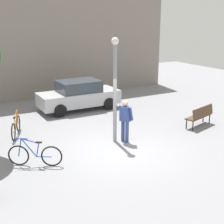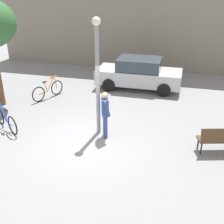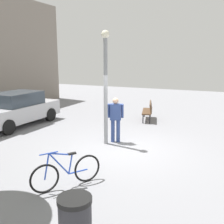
# 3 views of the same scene
# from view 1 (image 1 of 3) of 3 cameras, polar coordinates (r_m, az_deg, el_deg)

# --- Properties ---
(ground_plane) EXTENTS (36.00, 36.00, 0.00)m
(ground_plane) POSITION_cam_1_polar(r_m,az_deg,el_deg) (12.12, 1.28, -6.52)
(ground_plane) COLOR gray
(building_facade) EXTENTS (17.35, 2.00, 6.77)m
(building_facade) POSITION_cam_1_polar(r_m,az_deg,el_deg) (20.41, -13.56, 12.22)
(building_facade) COLOR gray
(building_facade) RESTS_ON ground_plane
(lamppost) EXTENTS (0.28, 0.28, 4.02)m
(lamppost) POSITION_cam_1_polar(r_m,az_deg,el_deg) (12.19, 0.52, 5.08)
(lamppost) COLOR gray
(lamppost) RESTS_ON ground_plane
(person_by_lamppost) EXTENTS (0.43, 0.63, 1.67)m
(person_by_lamppost) POSITION_cam_1_polar(r_m,az_deg,el_deg) (12.49, 2.33, -1.11)
(person_by_lamppost) COLOR #334784
(person_by_lamppost) RESTS_ON ground_plane
(park_bench) EXTENTS (1.67, 0.89, 0.92)m
(park_bench) POSITION_cam_1_polar(r_m,az_deg,el_deg) (14.91, 15.30, -0.45)
(park_bench) COLOR #513823
(park_bench) RESTS_ON ground_plane
(bicycle_orange) EXTENTS (0.78, 1.68, 0.97)m
(bicycle_orange) POSITION_cam_1_polar(r_m,az_deg,el_deg) (13.88, -16.55, -2.51)
(bicycle_orange) COLOR black
(bicycle_orange) RESTS_ON ground_plane
(bicycle_blue) EXTENTS (1.55, 1.03, 0.97)m
(bicycle_blue) POSITION_cam_1_polar(r_m,az_deg,el_deg) (10.97, -13.44, -7.37)
(bicycle_blue) COLOR black
(bicycle_blue) RESTS_ON ground_plane
(parked_car_silver) EXTENTS (4.22, 1.87, 1.55)m
(parked_car_silver) POSITION_cam_1_polar(r_m,az_deg,el_deg) (17.09, -5.86, 2.98)
(parked_car_silver) COLOR #B7B7BC
(parked_car_silver) RESTS_ON ground_plane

